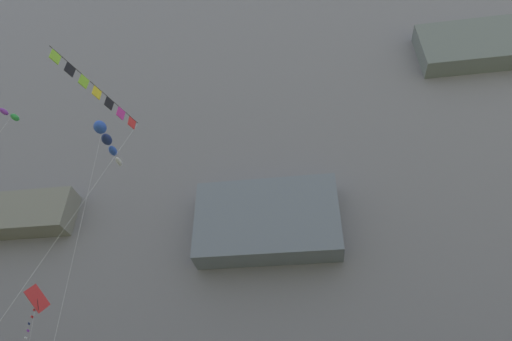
{
  "coord_description": "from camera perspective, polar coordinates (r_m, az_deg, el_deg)",
  "views": [
    {
      "loc": [
        3.98,
        3.61,
        2.35
      ],
      "look_at": [
        0.84,
        26.56,
        18.84
      ],
      "focal_mm": 30.06,
      "sensor_mm": 36.0,
      "label": 1
    }
  ],
  "objects": [
    {
      "name": "cliff_face",
      "position": [
        61.52,
        2.66,
        -0.26
      ],
      "size": [
        180.0,
        26.12,
        75.56
      ],
      "color": "gray",
      "rests_on": "ground"
    },
    {
      "name": "kite_windsock_mid_left",
      "position": [
        46.64,
        -30.5,
        6.6
      ],
      "size": [
        2.85,
        5.07,
        30.42
      ],
      "color": "green",
      "rests_on": "ground"
    },
    {
      "name": "kite_diamond_mid_center",
      "position": [
        38.92,
        -27.17,
        -15.24
      ],
      "size": [
        3.49,
        2.77,
        14.83
      ],
      "color": "red",
      "rests_on": "ground"
    },
    {
      "name": "kite_windsock_high_right",
      "position": [
        30.85,
        -19.32,
        4.02
      ],
      "size": [
        2.7,
        6.17,
        21.46
      ],
      "color": "blue",
      "rests_on": "ground"
    },
    {
      "name": "kite_banner_upper_left",
      "position": [
        25.25,
        -20.65,
        9.07
      ],
      "size": [
        2.54,
        6.18,
        19.88
      ],
      "color": "black",
      "rests_on": "ground"
    }
  ]
}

